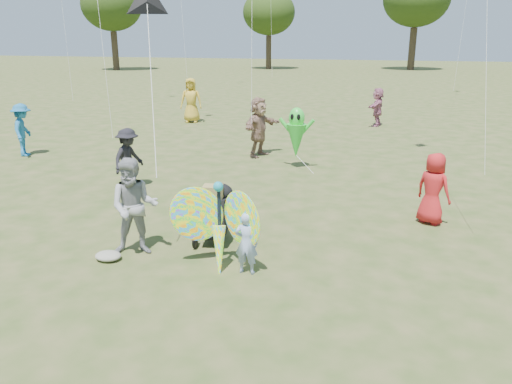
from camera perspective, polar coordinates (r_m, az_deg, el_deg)
ground at (r=7.42m, az=-1.93°, el=-11.61°), size 160.00×160.00×0.00m
child_girl at (r=7.83m, az=-1.11°, el=-5.86°), size 0.38×0.26×1.02m
adult_man at (r=8.66m, az=-13.73°, el=-1.68°), size 1.00×0.91×1.69m
grey_bag at (r=8.80m, az=-16.54°, el=-7.01°), size 0.45×0.37×0.14m
crowd_a at (r=10.47m, az=19.60°, el=0.37°), size 0.84×0.76×1.44m
crowd_b at (r=12.60m, az=-14.38°, el=3.72°), size 0.70×1.04×1.50m
crowd_d at (r=15.62m, az=0.33°, el=7.46°), size 1.04×1.79×1.84m
crowd_g at (r=22.25m, az=-7.43°, el=10.35°), size 1.06×0.82×1.91m
crowd_i at (r=17.27m, az=-25.08°, el=6.44°), size 1.01×1.22×1.64m
crowd_j at (r=21.75m, az=13.71°, el=9.42°), size 0.69×1.53×1.59m
jogging_stroller at (r=9.03m, az=-4.67°, el=-1.99°), size 0.62×1.10×1.09m
butterfly_kite at (r=7.93m, az=-4.25°, el=-4.04°), size 1.74×0.75×1.65m
delta_kite_rig at (r=9.53m, az=-12.34°, el=20.29°), size 1.12×1.58×3.22m
alien_kite at (r=14.08m, az=4.63°, el=6.52°), size 1.12×0.69×1.74m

